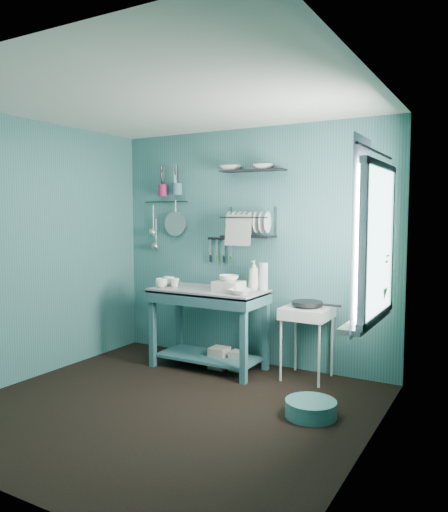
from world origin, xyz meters
The scene contains 36 objects.
floor centered at (0.00, 0.00, 0.00)m, with size 3.20×3.20×0.00m, color black.
ceiling centered at (0.00, 0.00, 2.50)m, with size 3.20×3.20×0.00m, color silver.
wall_back centered at (0.00, 1.50, 1.25)m, with size 3.20×3.20×0.00m, color #336866.
wall_front centered at (0.00, -1.50, 1.25)m, with size 3.20×3.20×0.00m, color #336866.
wall_left centered at (-1.60, 0.00, 1.25)m, with size 3.00×3.00×0.00m, color #336866.
wall_right centered at (1.60, 0.00, 1.25)m, with size 3.00×3.00×0.00m, color #336866.
work_counter centered at (-0.26, 1.07, 0.42)m, with size 1.17×0.59×0.83m, color #2D5A5E.
mug_left centered at (-0.74, 0.91, 0.88)m, with size 0.12×0.12×0.10m, color silver.
mug_mid centered at (-0.64, 1.01, 0.88)m, with size 0.10×0.10×0.09m, color silver.
mug_right centered at (-0.76, 1.07, 0.88)m, with size 0.12×0.12×0.10m, color silver.
wash_tub centered at (-0.01, 1.05, 0.88)m, with size 0.28×0.22×0.10m, color beige.
tub_bowl centered at (-0.01, 1.05, 0.96)m, with size 0.20×0.20×0.06m, color silver.
soap_bottle centered at (0.16, 1.27, 0.98)m, with size 0.12×0.12×0.30m, color beige.
water_bottle centered at (0.26, 1.29, 0.97)m, with size 0.09×0.09×0.28m, color silver.
counter_bowl centered at (0.19, 0.92, 0.86)m, with size 0.22×0.22×0.05m, color silver.
hotplate_stand centered at (0.74, 1.26, 0.35)m, with size 0.44×0.44×0.71m, color beige.
frying_pan centered at (0.74, 1.26, 0.74)m, with size 0.30×0.30×0.04m, color black.
knife_strip centered at (-0.34, 1.47, 1.33)m, with size 0.32×0.02×0.03m, color black.
dish_rack centered at (0.04, 1.37, 1.51)m, with size 0.55×0.24×0.32m, color black.
upper_shelf centered at (0.08, 1.40, 2.05)m, with size 0.70×0.18×0.01m, color black.
shelf_bowl_left centered at (-0.18, 1.40, 2.05)m, with size 0.22×0.22×0.05m, color silver.
shelf_bowl_right centered at (0.20, 1.40, 2.02)m, with size 0.21×0.21×0.05m, color silver.
utensil_cup_magenta centered at (-1.09, 1.42, 1.87)m, with size 0.11×0.11×0.13m, color #941B49.
utensil_cup_teal centered at (-0.88, 1.42, 1.88)m, with size 0.11×0.11×0.13m, color #396A78.
colander centered at (-0.94, 1.45, 1.49)m, with size 0.28×0.28×0.03m, color #A5A9AD.
ladle_outer centered at (-1.26, 1.46, 1.55)m, with size 0.01×0.01×0.30m, color #A5A9AD.
ladle_inner centered at (-1.22, 1.46, 1.39)m, with size 0.01×0.01×0.30m, color #A5A9AD.
hook_rail centered at (-1.08, 1.47, 1.74)m, with size 0.01×0.01×0.60m, color black.
window_glass centered at (1.59, 0.45, 1.40)m, with size 1.10×1.10×0.00m, color white.
windowsill centered at (1.50, 0.45, 0.81)m, with size 0.16×0.95×0.04m, color beige.
curtain centered at (1.52, 0.15, 1.45)m, with size 1.35×1.35×0.00m, color silver.
curtain_rod centered at (1.54, 0.45, 2.05)m, with size 0.02×0.02×1.05m, color black.
potted_plant centered at (1.47, 0.68, 1.07)m, with size 0.27×0.27×0.49m, color #2E6B2A.
storage_tin_large centered at (-0.16, 1.12, 0.11)m, with size 0.18×0.18×0.22m, color gray.
storage_tin_small centered at (0.04, 1.15, 0.10)m, with size 0.15×0.15×0.20m, color gray.
floor_basin centered at (1.10, 0.40, 0.07)m, with size 0.41×0.41×0.13m, color teal.
Camera 1 is at (2.39, -3.26, 1.60)m, focal length 35.00 mm.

